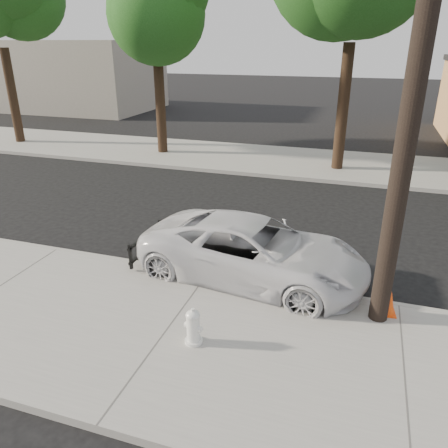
{
  "coord_description": "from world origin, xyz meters",
  "views": [
    {
      "loc": [
        2.99,
        -10.11,
        4.93
      ],
      "look_at": [
        0.09,
        -1.22,
        1.0
      ],
      "focal_mm": 35.0,
      "sensor_mm": 36.0,
      "label": 1
    }
  ],
  "objects_px": {
    "utility_pole": "(420,58)",
    "fire_hydrant": "(193,327)",
    "traffic_cone": "(389,299)",
    "police_cruiser": "(254,251)"
  },
  "relations": [
    {
      "from": "utility_pole",
      "to": "fire_hydrant",
      "type": "bearing_deg",
      "value": -149.81
    },
    {
      "from": "fire_hydrant",
      "to": "traffic_cone",
      "type": "bearing_deg",
      "value": 43.71
    },
    {
      "from": "fire_hydrant",
      "to": "traffic_cone",
      "type": "distance_m",
      "value": 3.72
    },
    {
      "from": "utility_pole",
      "to": "police_cruiser",
      "type": "relative_size",
      "value": 1.81
    },
    {
      "from": "utility_pole",
      "to": "traffic_cone",
      "type": "relative_size",
      "value": 14.34
    },
    {
      "from": "utility_pole",
      "to": "police_cruiser",
      "type": "xyz_separation_m",
      "value": [
        -2.65,
        0.93,
        -4.01
      ]
    },
    {
      "from": "police_cruiser",
      "to": "traffic_cone",
      "type": "distance_m",
      "value": 2.91
    },
    {
      "from": "utility_pole",
      "to": "traffic_cone",
      "type": "bearing_deg",
      "value": 51.29
    },
    {
      "from": "police_cruiser",
      "to": "fire_hydrant",
      "type": "bearing_deg",
      "value": 179.53
    },
    {
      "from": "utility_pole",
      "to": "fire_hydrant",
      "type": "height_order",
      "value": "utility_pole"
    }
  ]
}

